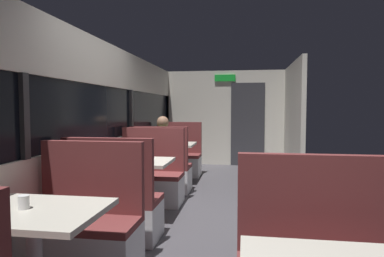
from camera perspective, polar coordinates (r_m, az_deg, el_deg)
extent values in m
cube|color=#423F44|center=(4.32, 2.31, -15.52)|extent=(3.30, 9.20, 0.02)
cube|color=beige|center=(4.58, -16.22, -8.27)|extent=(0.08, 8.40, 0.95)
cube|color=beige|center=(4.52, -16.56, 11.02)|extent=(0.08, 8.40, 0.60)
cube|color=black|center=(4.49, -16.52, 2.43)|extent=(0.03, 8.40, 0.75)
cube|color=#2D2D30|center=(3.26, -26.60, 1.86)|extent=(0.06, 0.08, 0.75)
cube|color=#2D2D30|center=(5.77, -10.31, 2.73)|extent=(0.06, 0.08, 0.75)
cube|color=#2D2D30|center=(8.47, -4.11, 3.01)|extent=(0.06, 0.08, 0.75)
cube|color=beige|center=(8.27, 5.60, 1.77)|extent=(2.90, 0.08, 2.30)
cube|color=#333338|center=(8.22, 9.41, 0.69)|extent=(0.80, 0.04, 2.00)
cube|color=green|center=(8.24, 5.62, 8.52)|extent=(0.50, 0.03, 0.16)
cube|color=beige|center=(7.13, 16.78, 1.37)|extent=(0.08, 2.40, 2.30)
cube|color=beige|center=(2.48, -25.32, -12.70)|extent=(0.90, 0.70, 0.04)
cube|color=silver|center=(3.19, -18.03, -18.83)|extent=(0.95, 0.50, 0.39)
cube|color=brown|center=(3.11, -18.11, -14.99)|extent=(0.95, 0.50, 0.06)
cube|color=brown|center=(3.20, -16.52, -7.85)|extent=(0.95, 0.08, 0.65)
cylinder|color=#9E9EA3|center=(4.39, -9.60, -10.36)|extent=(0.10, 0.10, 0.70)
cube|color=beige|center=(4.31, -9.65, -5.58)|extent=(0.90, 0.70, 0.04)
cube|color=silver|center=(3.83, -12.78, -14.87)|extent=(0.95, 0.50, 0.39)
cube|color=brown|center=(3.77, -12.83, -11.62)|extent=(0.95, 0.50, 0.06)
cube|color=brown|center=(3.50, -14.18, -6.85)|extent=(0.95, 0.08, 0.65)
cube|color=silver|center=(5.04, -7.18, -10.34)|extent=(0.95, 0.50, 0.39)
cube|color=brown|center=(4.99, -7.20, -7.83)|extent=(0.95, 0.50, 0.06)
cube|color=brown|center=(5.13, -6.58, -3.49)|extent=(0.95, 0.08, 0.65)
cylinder|color=#9E9EA3|center=(6.35, -3.67, -6.00)|extent=(0.10, 0.10, 0.70)
cube|color=beige|center=(6.30, -3.68, -2.68)|extent=(0.90, 0.70, 0.04)
cube|color=silver|center=(5.74, -5.09, -8.59)|extent=(0.95, 0.50, 0.39)
cube|color=brown|center=(5.70, -5.11, -6.38)|extent=(0.95, 0.50, 0.06)
cube|color=brown|center=(5.45, -5.65, -3.07)|extent=(0.95, 0.08, 0.65)
cube|color=silver|center=(7.01, -2.50, -6.38)|extent=(0.95, 0.50, 0.39)
cube|color=brown|center=(6.97, -2.50, -4.56)|extent=(0.95, 0.50, 0.06)
cube|color=brown|center=(7.14, -2.18, -1.50)|extent=(0.95, 0.08, 0.65)
cube|color=brown|center=(2.36, 19.60, -11.98)|extent=(0.95, 0.08, 0.65)
cube|color=#26262D|center=(5.74, -5.09, -8.30)|extent=(0.30, 0.36, 0.45)
cube|color=#59724C|center=(5.70, -5.00, -3.03)|extent=(0.34, 0.22, 0.60)
sphere|color=#8C664C|center=(5.69, -4.98, 1.10)|extent=(0.20, 0.20, 0.20)
cylinder|color=#59724C|center=(5.92, -6.47, -2.60)|extent=(0.07, 0.28, 0.07)
cylinder|color=#59724C|center=(5.83, -2.67, -2.68)|extent=(0.07, 0.28, 0.07)
cylinder|color=white|center=(4.43, -7.49, -4.47)|extent=(0.07, 0.07, 0.09)
cylinder|color=white|center=(2.49, -26.63, -11.11)|extent=(0.07, 0.07, 0.09)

